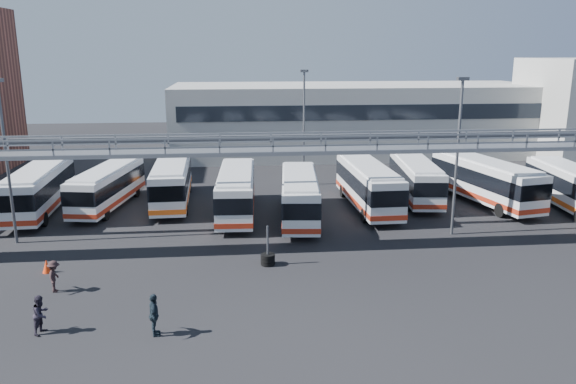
{
  "coord_description": "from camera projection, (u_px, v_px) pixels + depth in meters",
  "views": [
    {
      "loc": [
        -2.2,
        -27.08,
        11.76
      ],
      "look_at": [
        1.03,
        6.0,
        3.4
      ],
      "focal_mm": 35.0,
      "sensor_mm": 36.0,
      "label": 1
    }
  ],
  "objects": [
    {
      "name": "ground",
      "position": [
        280.0,
        284.0,
        29.21
      ],
      "size": [
        140.0,
        140.0,
        0.0
      ],
      "primitive_type": "plane",
      "color": "black",
      "rests_on": "ground"
    },
    {
      "name": "gantry",
      "position": [
        271.0,
        159.0,
        33.54
      ],
      "size": [
        51.4,
        5.15,
        7.1
      ],
      "color": "gray",
      "rests_on": "ground"
    },
    {
      "name": "warehouse",
      "position": [
        354.0,
        119.0,
        66.04
      ],
      "size": [
        42.0,
        14.0,
        8.0
      ],
      "primitive_type": "cube",
      "color": "#9E9E99",
      "rests_on": "ground"
    },
    {
      "name": "light_pole_left",
      "position": [
        6.0,
        153.0,
        34.03
      ],
      "size": [
        0.7,
        0.35,
        10.21
      ],
      "color": "#4C4F54",
      "rests_on": "ground"
    },
    {
      "name": "light_pole_mid",
      "position": [
        458.0,
        149.0,
        35.7
      ],
      "size": [
        0.7,
        0.35,
        10.21
      ],
      "color": "#4C4F54",
      "rests_on": "ground"
    },
    {
      "name": "light_pole_back",
      "position": [
        304.0,
        122.0,
        49.42
      ],
      "size": [
        0.7,
        0.35,
        10.21
      ],
      "color": "#4C4F54",
      "rests_on": "ground"
    },
    {
      "name": "bus_1",
      "position": [
        39.0,
        188.0,
        41.57
      ],
      "size": [
        3.08,
        11.38,
        3.43
      ],
      "rotation": [
        0.0,
        0.0,
        0.04
      ],
      "color": "silver",
      "rests_on": "ground"
    },
    {
      "name": "bus_2",
      "position": [
        108.0,
        186.0,
        42.97
      ],
      "size": [
        4.11,
        10.61,
        3.14
      ],
      "rotation": [
        0.0,
        0.0,
        -0.17
      ],
      "color": "silver",
      "rests_on": "ground"
    },
    {
      "name": "bus_3",
      "position": [
        172.0,
        180.0,
        44.1
      ],
      "size": [
        2.97,
        11.29,
        3.41
      ],
      "rotation": [
        0.0,
        0.0,
        0.03
      ],
      "color": "silver",
      "rests_on": "ground"
    },
    {
      "name": "bus_4",
      "position": [
        236.0,
        191.0,
        41.02
      ],
      "size": [
        3.02,
        11.04,
        3.32
      ],
      "rotation": [
        0.0,
        0.0,
        -0.04
      ],
      "color": "silver",
      "rests_on": "ground"
    },
    {
      "name": "bus_5",
      "position": [
        299.0,
        195.0,
        39.94
      ],
      "size": [
        3.49,
        10.94,
        3.27
      ],
      "rotation": [
        0.0,
        0.0,
        -0.09
      ],
      "color": "silver",
      "rests_on": "ground"
    },
    {
      "name": "bus_6",
      "position": [
        368.0,
        184.0,
        42.77
      ],
      "size": [
        2.86,
        11.35,
        3.43
      ],
      "rotation": [
        0.0,
        0.0,
        0.02
      ],
      "color": "silver",
      "rests_on": "ground"
    },
    {
      "name": "bus_7",
      "position": [
        415.0,
        178.0,
        45.42
      ],
      "size": [
        3.65,
        10.93,
        3.26
      ],
      "rotation": [
        0.0,
        0.0,
        -0.11
      ],
      "color": "silver",
      "rests_on": "ground"
    },
    {
      "name": "bus_8",
      "position": [
        485.0,
        180.0,
        44.16
      ],
      "size": [
        4.9,
        11.79,
        3.49
      ],
      "rotation": [
        0.0,
        0.0,
        0.2
      ],
      "color": "silver",
      "rests_on": "ground"
    },
    {
      "name": "bus_9",
      "position": [
        572.0,
        187.0,
        42.29
      ],
      "size": [
        3.36,
        11.01,
        3.3
      ],
      "rotation": [
        0.0,
        0.0,
        -0.08
      ],
      "color": "silver",
      "rests_on": "ground"
    },
    {
      "name": "pedestrian_b",
      "position": [
        41.0,
        314.0,
        23.92
      ],
      "size": [
        0.89,
        1.0,
        1.72
      ],
      "primitive_type": "imported",
      "rotation": [
        0.0,
        0.0,
        1.24
      ],
      "color": "#24202C",
      "rests_on": "ground"
    },
    {
      "name": "pedestrian_c",
      "position": [
        54.0,
        276.0,
        28.04
      ],
      "size": [
        0.68,
        1.1,
        1.64
      ],
      "primitive_type": "imported",
      "rotation": [
        0.0,
        0.0,
        1.64
      ],
      "color": "#2C1D1E",
      "rests_on": "ground"
    },
    {
      "name": "pedestrian_d",
      "position": [
        154.0,
        315.0,
        23.67
      ],
      "size": [
        0.65,
        1.17,
        1.88
      ],
      "primitive_type": "imported",
      "rotation": [
        0.0,
        0.0,
        1.75
      ],
      "color": "#1A262F",
      "rests_on": "ground"
    },
    {
      "name": "cone_right",
      "position": [
        47.0,
        266.0,
        30.58
      ],
      "size": [
        0.52,
        0.52,
        0.75
      ],
      "primitive_type": "cone",
      "rotation": [
        0.0,
        0.0,
        -0.12
      ],
      "color": "#F7380D",
      "rests_on": "ground"
    },
    {
      "name": "tire_stack",
      "position": [
        268.0,
        258.0,
        31.68
      ],
      "size": [
        0.81,
        0.81,
        2.32
      ],
      "color": "black",
      "rests_on": "ground"
    }
  ]
}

